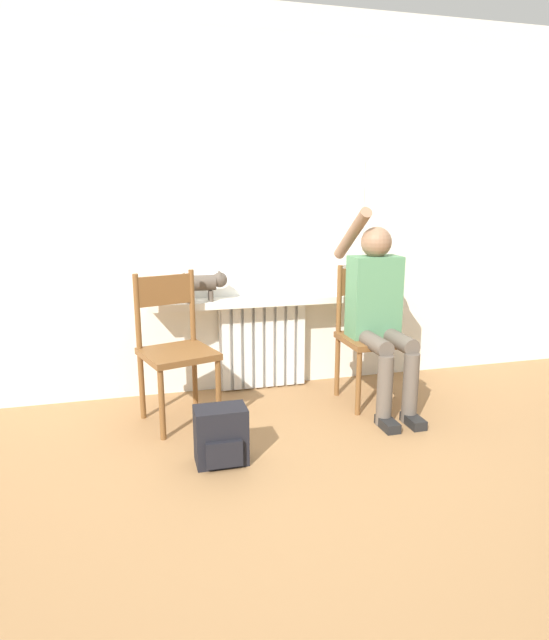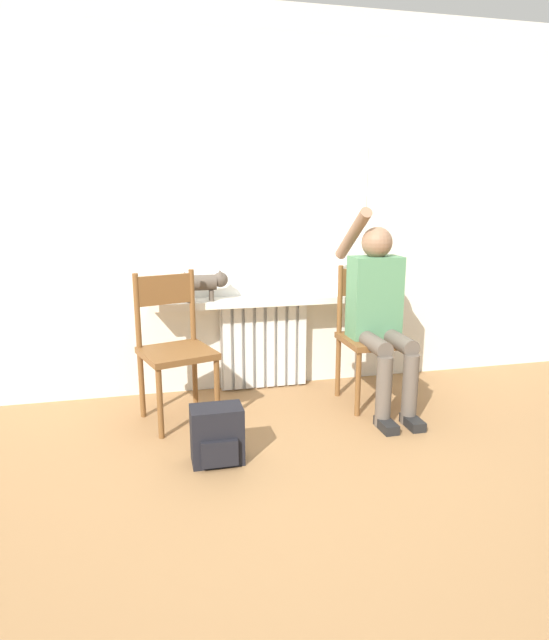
# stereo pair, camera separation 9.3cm
# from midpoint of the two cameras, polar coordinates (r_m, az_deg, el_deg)

# --- Properties ---
(ground_plane) EXTENTS (12.00, 12.00, 0.00)m
(ground_plane) POSITION_cam_midpoint_polar(r_m,az_deg,el_deg) (3.12, 3.07, -14.26)
(ground_plane) COLOR olive
(wall_with_window) EXTENTS (7.00, 0.06, 2.70)m
(wall_with_window) POSITION_cam_midpoint_polar(r_m,az_deg,el_deg) (3.95, -2.28, 11.95)
(wall_with_window) COLOR silver
(wall_with_window) RESTS_ON ground_plane
(radiator) EXTENTS (0.66, 0.08, 0.66)m
(radiator) POSITION_cam_midpoint_polar(r_m,az_deg,el_deg) (4.03, -1.90, -2.72)
(radiator) COLOR silver
(radiator) RESTS_ON ground_plane
(windowsill) EXTENTS (1.66, 0.22, 0.05)m
(windowsill) POSITION_cam_midpoint_polar(r_m,az_deg,el_deg) (3.89, -1.74, 2.07)
(windowsill) COLOR silver
(windowsill) RESTS_ON radiator
(window_glass) EXTENTS (1.60, 0.01, 1.29)m
(window_glass) POSITION_cam_midpoint_polar(r_m,az_deg,el_deg) (3.92, -2.16, 12.05)
(window_glass) COLOR white
(window_glass) RESTS_ON windowsill
(chair_left) EXTENTS (0.53, 0.53, 0.96)m
(chair_left) POSITION_cam_midpoint_polar(r_m,az_deg,el_deg) (3.47, -11.32, -2.82)
(chair_left) COLOR brown
(chair_left) RESTS_ON ground_plane
(chair_right) EXTENTS (0.43, 0.43, 0.96)m
(chair_right) POSITION_cam_midpoint_polar(r_m,az_deg,el_deg) (3.79, 9.54, -1.37)
(chair_right) COLOR brown
(chair_right) RESTS_ON ground_plane
(person) EXTENTS (0.36, 0.95, 1.36)m
(person) POSITION_cam_midpoint_polar(r_m,az_deg,el_deg) (3.65, 10.37, 1.34)
(person) COLOR brown
(person) RESTS_ON ground_plane
(cat) EXTENTS (0.44, 0.11, 0.21)m
(cat) POSITION_cam_midpoint_polar(r_m,az_deg,el_deg) (3.75, -8.19, 3.96)
(cat) COLOR #4C4238
(cat) RESTS_ON windowsill
(backpack) EXTENTS (0.28, 0.21, 0.32)m
(backpack) POSITION_cam_midpoint_polar(r_m,az_deg,el_deg) (2.99, -6.63, -12.20)
(backpack) COLOR black
(backpack) RESTS_ON ground_plane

